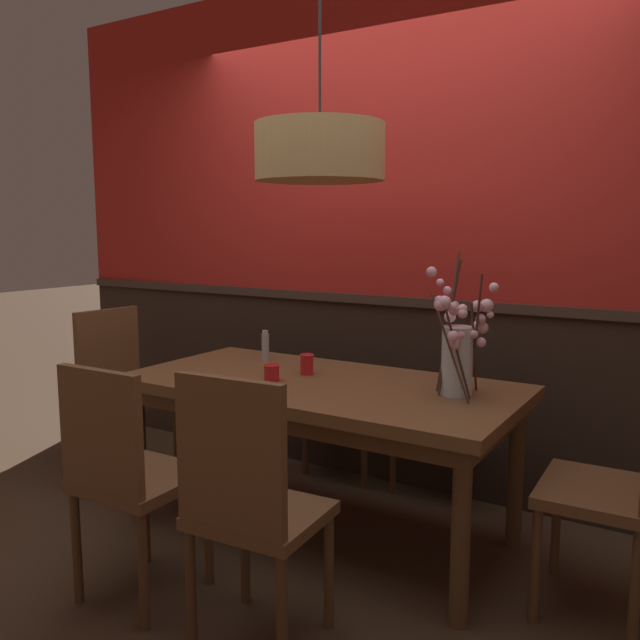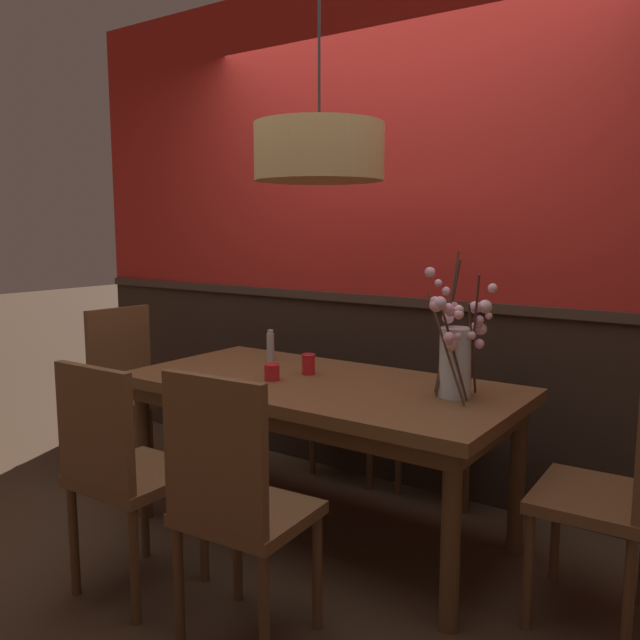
# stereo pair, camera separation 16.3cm
# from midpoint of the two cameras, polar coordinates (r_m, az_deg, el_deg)

# --- Properties ---
(ground_plane) EXTENTS (24.00, 24.00, 0.00)m
(ground_plane) POSITION_cam_midpoint_polar(r_m,az_deg,el_deg) (3.28, 1.50, -17.97)
(ground_plane) COLOR #422D1E
(back_wall) EXTENTS (4.79, 0.14, 2.83)m
(back_wall) POSITION_cam_midpoint_polar(r_m,az_deg,el_deg) (3.65, 8.66, 7.44)
(back_wall) COLOR #2D2119
(back_wall) RESTS_ON ground
(dining_table) EXTENTS (1.81, 0.90, 0.74)m
(dining_table) POSITION_cam_midpoint_polar(r_m,az_deg,el_deg) (3.05, 1.54, -6.88)
(dining_table) COLOR brown
(dining_table) RESTS_ON ground
(chair_near_side_left) EXTENTS (0.42, 0.43, 0.94)m
(chair_near_side_left) POSITION_cam_midpoint_polar(r_m,az_deg,el_deg) (2.66, -15.15, -12.19)
(chair_near_side_left) COLOR brown
(chair_near_side_left) RESTS_ON ground
(chair_head_east_end) EXTENTS (0.40, 0.47, 0.93)m
(chair_head_east_end) POSITION_cam_midpoint_polar(r_m,az_deg,el_deg) (2.66, 25.91, -12.76)
(chair_head_east_end) COLOR brown
(chair_head_east_end) RESTS_ON ground
(chair_near_side_right) EXTENTS (0.45, 0.41, 0.98)m
(chair_near_side_right) POSITION_cam_midpoint_polar(r_m,az_deg,el_deg) (2.28, -5.36, -15.16)
(chair_near_side_right) COLOR brown
(chair_near_side_right) RESTS_ON ground
(chair_far_side_left) EXTENTS (0.46, 0.44, 0.94)m
(chair_far_side_left) POSITION_cam_midpoint_polar(r_m,az_deg,el_deg) (3.93, 5.18, -5.52)
(chair_far_side_left) COLOR brown
(chair_far_side_left) RESTS_ON ground
(chair_far_side_right) EXTENTS (0.46, 0.45, 0.90)m
(chair_far_side_right) POSITION_cam_midpoint_polar(r_m,az_deg,el_deg) (3.71, 12.86, -6.78)
(chair_far_side_right) COLOR brown
(chair_far_side_right) RESTS_ON ground
(chair_head_west_end) EXTENTS (0.44, 0.47, 0.98)m
(chair_head_west_end) POSITION_cam_midpoint_polar(r_m,az_deg,el_deg) (3.96, -15.01, -5.28)
(chair_head_west_end) COLOR brown
(chair_head_west_end) RESTS_ON ground
(vase_with_blossoms) EXTENTS (0.30, 0.31, 0.60)m
(vase_with_blossoms) POSITION_cam_midpoint_polar(r_m,az_deg,el_deg) (2.78, 13.42, -2.69)
(vase_with_blossoms) COLOR silver
(vase_with_blossoms) RESTS_ON dining_table
(candle_holder_nearer_center) EXTENTS (0.07, 0.07, 0.10)m
(candle_holder_nearer_center) POSITION_cam_midpoint_polar(r_m,az_deg,el_deg) (3.15, 0.47, -3.86)
(candle_holder_nearer_center) COLOR red
(candle_holder_nearer_center) RESTS_ON dining_table
(candle_holder_nearer_edge) EXTENTS (0.08, 0.08, 0.08)m
(candle_holder_nearer_edge) POSITION_cam_midpoint_polar(r_m,az_deg,el_deg) (3.04, -2.66, -4.53)
(candle_holder_nearer_edge) COLOR red
(candle_holder_nearer_edge) RESTS_ON dining_table
(condiment_bottle) EXTENTS (0.04, 0.04, 0.16)m
(condiment_bottle) POSITION_cam_midpoint_polar(r_m,az_deg,el_deg) (3.47, -2.99, -2.27)
(condiment_bottle) COLOR #ADADB2
(condiment_bottle) RESTS_ON dining_table
(pendant_lamp) EXTENTS (0.56, 0.56, 1.19)m
(pendant_lamp) POSITION_cam_midpoint_polar(r_m,az_deg,el_deg) (2.91, 1.58, 14.37)
(pendant_lamp) COLOR tan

